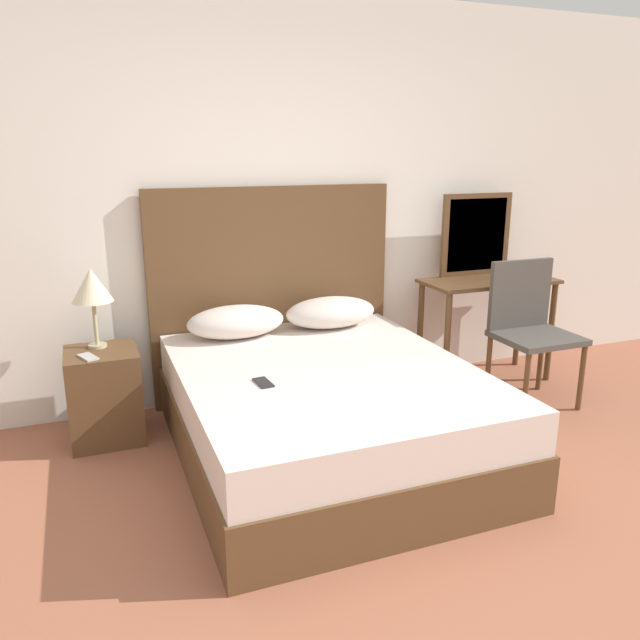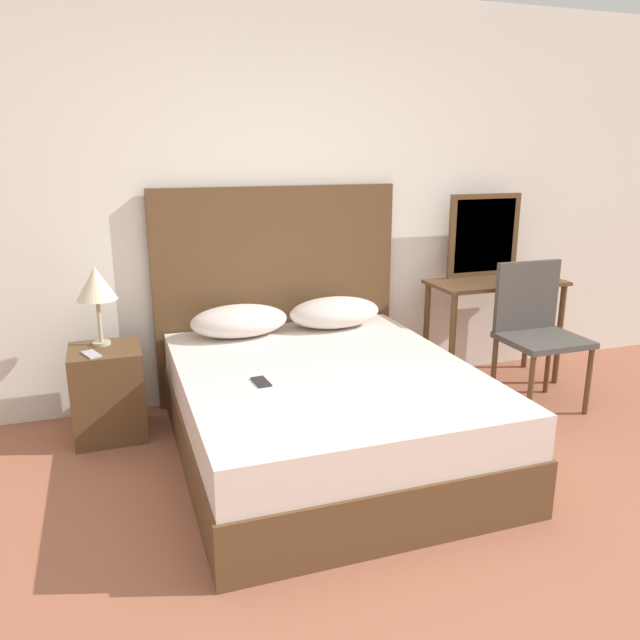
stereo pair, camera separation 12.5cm
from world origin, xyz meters
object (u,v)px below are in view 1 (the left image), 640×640
(table_lamp, at_px, (92,287))
(bed, at_px, (326,412))
(chair, at_px, (529,322))
(phone_on_bed, at_px, (263,383))
(phone_on_nightstand, at_px, (88,357))
(vanity_desk, at_px, (488,299))
(nightstand, at_px, (105,395))

(table_lamp, bearing_deg, bed, -32.84)
(bed, xyz_separation_m, chair, (1.60, 0.27, 0.30))
(phone_on_bed, height_order, table_lamp, table_lamp)
(table_lamp, height_order, phone_on_nightstand, table_lamp)
(phone_on_nightstand, relative_size, vanity_desk, 0.17)
(bed, bearing_deg, phone_on_nightstand, 155.15)
(phone_on_nightstand, xyz_separation_m, chair, (2.84, -0.30, -0.00))
(phone_on_bed, relative_size, table_lamp, 0.32)
(bed, relative_size, table_lamp, 4.05)
(table_lamp, bearing_deg, phone_on_nightstand, -107.36)
(nightstand, relative_size, phone_on_nightstand, 3.39)
(bed, distance_m, vanity_desk, 1.75)
(bed, bearing_deg, nightstand, 149.86)
(bed, xyz_separation_m, nightstand, (-1.16, 0.68, 0.02))
(chair, bearing_deg, bed, -170.49)
(phone_on_nightstand, bearing_deg, table_lamp, 72.64)
(phone_on_bed, height_order, nightstand, nightstand)
(phone_on_bed, relative_size, phone_on_nightstand, 0.94)
(phone_on_bed, height_order, vanity_desk, vanity_desk)
(bed, relative_size, phone_on_nightstand, 11.79)
(phone_on_bed, relative_size, chair, 0.16)
(nightstand, bearing_deg, table_lamp, 98.15)
(vanity_desk, distance_m, chair, 0.44)
(phone_on_nightstand, bearing_deg, phone_on_bed, -39.05)
(nightstand, xyz_separation_m, chair, (2.77, -0.41, 0.28))
(vanity_desk, bearing_deg, chair, -85.12)
(bed, relative_size, nightstand, 3.48)
(nightstand, xyz_separation_m, table_lamp, (-0.01, 0.08, 0.65))
(table_lamp, relative_size, vanity_desk, 0.49)
(vanity_desk, bearing_deg, phone_on_bed, -157.69)
(nightstand, xyz_separation_m, phone_on_nightstand, (-0.07, -0.10, 0.29))
(nightstand, height_order, phone_on_nightstand, phone_on_nightstand)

